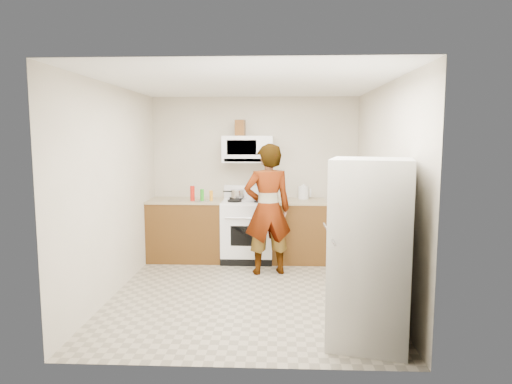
# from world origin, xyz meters

# --- Properties ---
(floor) EXTENTS (3.60, 3.60, 0.00)m
(floor) POSITION_xyz_m (0.00, 0.00, 0.00)
(floor) COLOR gray
(floor) RESTS_ON ground
(back_wall) EXTENTS (3.20, 0.02, 2.50)m
(back_wall) POSITION_xyz_m (0.00, 1.79, 1.25)
(back_wall) COLOR beige
(back_wall) RESTS_ON floor
(right_wall) EXTENTS (0.02, 3.60, 2.50)m
(right_wall) POSITION_xyz_m (1.59, 0.00, 1.25)
(right_wall) COLOR beige
(right_wall) RESTS_ON floor
(cabinet_left) EXTENTS (1.12, 0.62, 0.90)m
(cabinet_left) POSITION_xyz_m (-1.04, 1.49, 0.45)
(cabinet_left) COLOR #563114
(cabinet_left) RESTS_ON floor
(counter_left) EXTENTS (1.14, 0.64, 0.03)m
(counter_left) POSITION_xyz_m (-1.04, 1.49, 0.92)
(counter_left) COLOR tan
(counter_left) RESTS_ON cabinet_left
(cabinet_right) EXTENTS (0.80, 0.62, 0.90)m
(cabinet_right) POSITION_xyz_m (0.68, 1.49, 0.45)
(cabinet_right) COLOR #563114
(cabinet_right) RESTS_ON floor
(counter_right) EXTENTS (0.82, 0.64, 0.03)m
(counter_right) POSITION_xyz_m (0.68, 1.49, 0.92)
(counter_right) COLOR tan
(counter_right) RESTS_ON cabinet_right
(gas_range) EXTENTS (0.76, 0.65, 1.13)m
(gas_range) POSITION_xyz_m (-0.10, 1.48, 0.49)
(gas_range) COLOR white
(gas_range) RESTS_ON floor
(microwave) EXTENTS (0.76, 0.38, 0.40)m
(microwave) POSITION_xyz_m (-0.10, 1.61, 1.70)
(microwave) COLOR white
(microwave) RESTS_ON back_wall
(person) EXTENTS (0.74, 0.57, 1.80)m
(person) POSITION_xyz_m (0.22, 0.83, 0.90)
(person) COLOR tan
(person) RESTS_ON floor
(fridge) EXTENTS (0.84, 0.84, 1.70)m
(fridge) POSITION_xyz_m (1.19, -1.25, 0.85)
(fridge) COLOR silver
(fridge) RESTS_ON floor
(kettle) EXTENTS (0.20, 0.20, 0.19)m
(kettle) POSITION_xyz_m (0.76, 1.64, 1.03)
(kettle) COLOR silver
(kettle) RESTS_ON counter_right
(jug) EXTENTS (0.16, 0.16, 0.24)m
(jug) POSITION_xyz_m (-0.21, 1.60, 2.02)
(jug) COLOR brown
(jug) RESTS_ON microwave
(saucepan) EXTENTS (0.22, 0.22, 0.11)m
(saucepan) POSITION_xyz_m (-0.25, 1.61, 1.01)
(saucepan) COLOR silver
(saucepan) RESTS_ON gas_range
(tray) EXTENTS (0.27, 0.20, 0.05)m
(tray) POSITION_xyz_m (0.01, 1.34, 0.96)
(tray) COLOR silver
(tray) RESTS_ON gas_range
(bottle_spray) EXTENTS (0.09, 0.09, 0.23)m
(bottle_spray) POSITION_xyz_m (-0.91, 1.34, 1.05)
(bottle_spray) COLOR #B9180D
(bottle_spray) RESTS_ON counter_left
(bottle_hot_sauce) EXTENTS (0.05, 0.05, 0.15)m
(bottle_hot_sauce) POSITION_xyz_m (-0.64, 1.38, 1.01)
(bottle_hot_sauce) COLOR orange
(bottle_hot_sauce) RESTS_ON counter_left
(bottle_green_cap) EXTENTS (0.06, 0.06, 0.18)m
(bottle_green_cap) POSITION_xyz_m (-0.76, 1.32, 1.03)
(bottle_green_cap) COLOR #21901A
(bottle_green_cap) RESTS_ON counter_left
(pot_lid) EXTENTS (0.30, 0.30, 0.01)m
(pot_lid) POSITION_xyz_m (-0.76, 1.31, 0.94)
(pot_lid) COLOR white
(pot_lid) RESTS_ON counter_left
(broom) EXTENTS (0.19, 0.28, 1.41)m
(broom) POSITION_xyz_m (1.55, 0.95, 0.71)
(broom) COLOR silver
(broom) RESTS_ON floor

